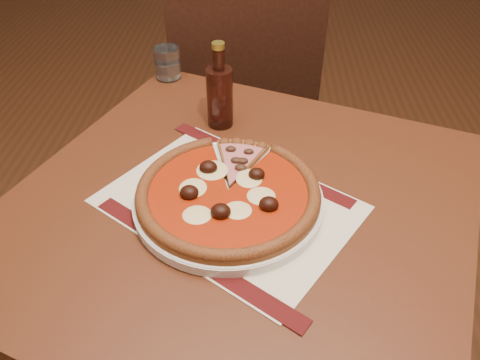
# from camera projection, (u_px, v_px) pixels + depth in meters

# --- Properties ---
(table) EXTENTS (1.03, 1.03, 0.75)m
(table) POSITION_uv_depth(u_px,v_px,m) (239.00, 239.00, 0.91)
(table) COLOR #572714
(table) RESTS_ON ground
(chair_far) EXTENTS (0.52, 0.52, 0.94)m
(chair_far) POSITION_uv_depth(u_px,v_px,m) (241.00, 98.00, 1.55)
(chair_far) COLOR black
(chair_far) RESTS_ON ground
(placemat) EXTENTS (0.52, 0.49, 0.00)m
(placemat) POSITION_uv_depth(u_px,v_px,m) (228.00, 204.00, 0.83)
(placemat) COLOR silver
(placemat) RESTS_ON table
(plate) EXTENTS (0.34, 0.34, 0.02)m
(plate) POSITION_uv_depth(u_px,v_px,m) (228.00, 200.00, 0.83)
(plate) COLOR white
(plate) RESTS_ON placemat
(pizza) EXTENTS (0.32, 0.32, 0.04)m
(pizza) POSITION_uv_depth(u_px,v_px,m) (228.00, 192.00, 0.81)
(pizza) COLOR brown
(pizza) RESTS_ON plate
(ham_slice) EXTENTS (0.11, 0.15, 0.02)m
(ham_slice) POSITION_uv_depth(u_px,v_px,m) (241.00, 163.00, 0.88)
(ham_slice) COLOR brown
(ham_slice) RESTS_ON plate
(water_glass) EXTENTS (0.08, 0.08, 0.08)m
(water_glass) POSITION_uv_depth(u_px,v_px,m) (167.00, 63.00, 1.19)
(water_glass) COLOR white
(water_glass) RESTS_ON table
(bottle) EXTENTS (0.06, 0.06, 0.19)m
(bottle) POSITION_uv_depth(u_px,v_px,m) (220.00, 94.00, 0.99)
(bottle) COLOR #37140D
(bottle) RESTS_ON table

